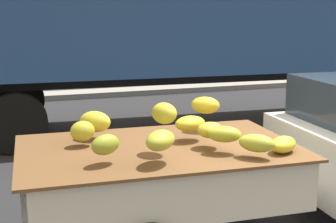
% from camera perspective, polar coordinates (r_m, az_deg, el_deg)
% --- Properties ---
extents(curb_strip, '(80.00, 0.80, 0.16)m').
position_cam_1_polar(curb_strip, '(14.43, -7.38, 2.18)').
color(curb_strip, gray).
rests_on(curb_strip, ground).
extents(pickup_truck, '(5.23, 2.01, 1.70)m').
position_cam_1_polar(pickup_truck, '(6.01, 18.18, -4.29)').
color(pickup_truck, silver).
rests_on(pickup_truck, ground).
extents(semi_trailer, '(12.12, 3.21, 3.95)m').
position_cam_1_polar(semi_trailer, '(10.37, 2.36, 12.15)').
color(semi_trailer, navy).
rests_on(semi_trailer, ground).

